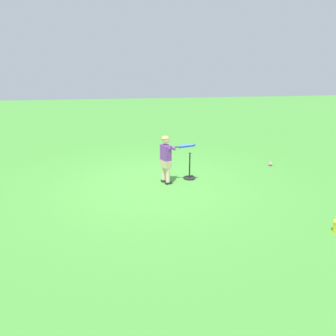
# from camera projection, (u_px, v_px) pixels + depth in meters

# --- Properties ---
(ground_plane) EXTENTS (40.00, 40.00, 0.00)m
(ground_plane) POSITION_uv_depth(u_px,v_px,m) (154.00, 184.00, 6.89)
(ground_plane) COLOR #479338
(child_batter) EXTENTS (0.77, 0.32, 1.08)m
(child_batter) POSITION_uv_depth(u_px,v_px,m) (167.00, 155.00, 6.77)
(child_batter) COLOR #232328
(child_batter) RESTS_ON ground
(play_ball_behind_batter) EXTENTS (0.10, 0.10, 0.10)m
(play_ball_behind_batter) POSITION_uv_depth(u_px,v_px,m) (271.00, 164.00, 8.16)
(play_ball_behind_batter) COLOR pink
(play_ball_behind_batter) RESTS_ON ground
(play_ball_far_left) EXTENTS (0.10, 0.10, 0.10)m
(play_ball_far_left) POSITION_uv_depth(u_px,v_px,m) (167.00, 155.00, 9.01)
(play_ball_far_left) COLOR white
(play_ball_far_left) RESTS_ON ground
(batting_tee) EXTENTS (0.28, 0.28, 0.62)m
(batting_tee) POSITION_uv_depth(u_px,v_px,m) (189.00, 174.00, 7.21)
(batting_tee) COLOR black
(batting_tee) RESTS_ON ground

